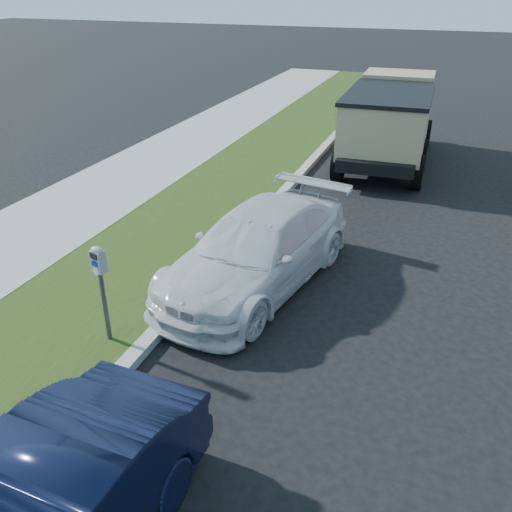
% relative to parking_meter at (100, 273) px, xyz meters
% --- Properties ---
extents(ground, '(120.00, 120.00, 0.00)m').
position_rel_parking_meter_xyz_m(ground, '(3.16, 0.83, -1.29)').
color(ground, black).
rests_on(ground, ground).
extents(streetside, '(6.12, 50.00, 0.15)m').
position_rel_parking_meter_xyz_m(streetside, '(-2.41, 2.83, -1.22)').
color(streetside, gray).
rests_on(streetside, ground).
extents(parking_meter, '(0.25, 0.19, 1.57)m').
position_rel_parking_meter_xyz_m(parking_meter, '(0.00, 0.00, 0.00)').
color(parking_meter, '#3F4247').
rests_on(parking_meter, ground).
extents(white_wagon, '(2.88, 5.17, 1.42)m').
position_rel_parking_meter_xyz_m(white_wagon, '(1.48, 2.67, -0.58)').
color(white_wagon, silver).
rests_on(white_wagon, ground).
extents(dump_truck, '(2.60, 6.16, 2.38)m').
position_rel_parking_meter_xyz_m(dump_truck, '(2.64, 11.34, 0.05)').
color(dump_truck, black).
rests_on(dump_truck, ground).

